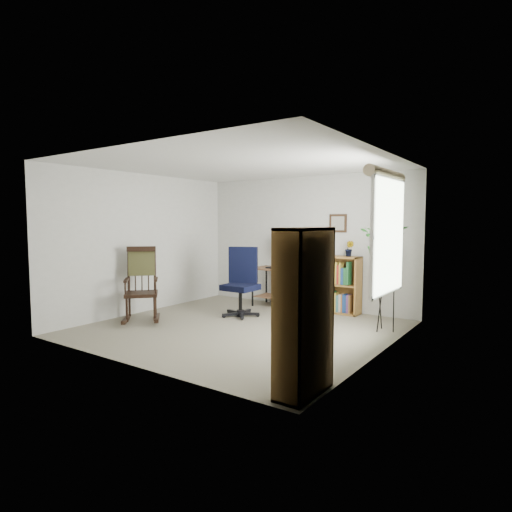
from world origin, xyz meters
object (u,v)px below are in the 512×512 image
Objects in this scene: office_chair at (240,282)px; low_bookshelf at (333,284)px; rocking_chair at (141,284)px; desk at (280,287)px; tall_bookshelf at (304,312)px.

office_chair is 1.18× the size of low_bookshelf.
desk is at bearing 15.31° from rocking_chair.
office_chair reaches higher than low_bookshelf.
office_chair is 1.59m from rocking_chair.
rocking_chair is (-1.21, -2.23, 0.24)m from desk.
low_bookshelf is (1.14, 1.18, -0.09)m from office_chair.
office_chair is 1.64m from low_bookshelf.
rocking_chair reaches higher than office_chair.
rocking_chair is 3.23m from low_bookshelf.
office_chair is 0.76× the size of tall_bookshelf.
tall_bookshelf reaches higher than office_chair.
tall_bookshelf reaches higher than low_bookshelf.
tall_bookshelf is at bearing -55.40° from desk.
desk is 0.66× the size of tall_bookshelf.
tall_bookshelf is (1.27, -3.42, 0.27)m from low_bookshelf.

